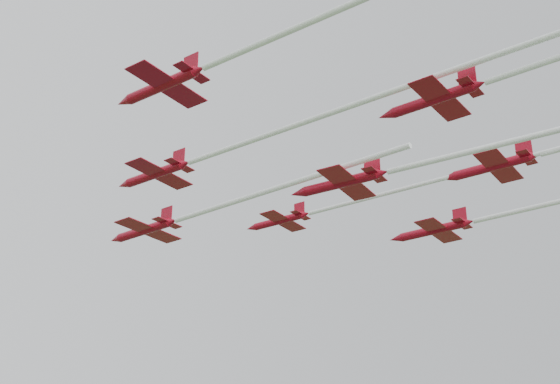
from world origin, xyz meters
TOP-DOWN VIEW (x-y plane):
  - jet_lead at (-9.43, 13.63)m, footprint 17.43×45.40m
  - jet_row2_left at (-14.79, -12.64)m, footprint 23.09×59.35m
  - jet_row2_right at (6.62, -2.26)m, footprint 21.31×50.95m
  - jet_row3_left at (-25.26, -23.96)m, footprint 17.13×42.79m
  - jet_row3_mid at (2.13, -15.26)m, footprint 21.47×43.77m
  - jet_row3_right at (23.53, -9.58)m, footprint 19.68×47.20m
  - jet_row4_left at (-5.09, -37.26)m, footprint 17.12×43.53m

SIDE VIEW (x-z plane):
  - jet_row4_left at x=-5.09m, z-range 46.03..48.44m
  - jet_row3_left at x=-25.26m, z-range 46.90..49.31m
  - jet_row2_left at x=-14.79m, z-range 47.53..50.03m
  - jet_row3_mid at x=2.13m, z-range 47.53..50.41m
  - jet_lead at x=-9.43m, z-range 48.76..51.70m
  - jet_row3_right at x=23.53m, z-range 48.90..51.78m
  - jet_row2_right at x=6.62m, z-range 49.75..52.10m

